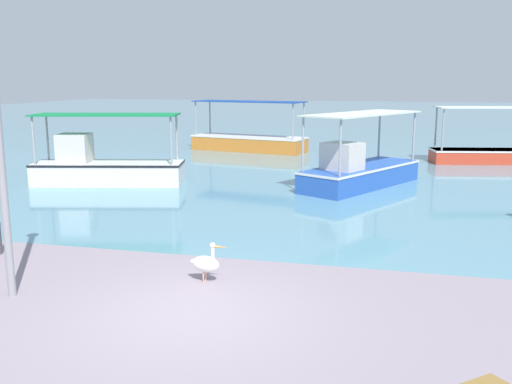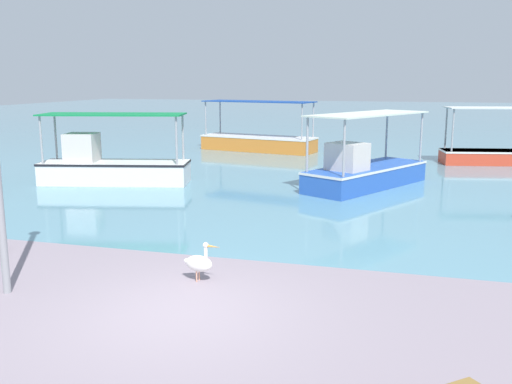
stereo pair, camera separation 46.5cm
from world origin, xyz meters
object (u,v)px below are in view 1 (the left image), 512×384
object	(u,v)px
fishing_boat_center	(359,170)
fishing_boat_far_left	(104,166)
fishing_boat_near_right	(489,152)
pelican	(206,263)
fishing_boat_outer	(249,140)

from	to	relation	value
fishing_boat_center	fishing_boat_far_left	bearing A→B (deg)	-169.50
fishing_boat_near_right	pelican	xyz separation A→B (m)	(-7.68, -18.12, -0.13)
fishing_boat_center	fishing_boat_near_right	bearing A→B (deg)	53.61
fishing_boat_far_left	fishing_boat_near_right	xyz separation A→B (m)	(14.65, 9.13, -0.16)
fishing_boat_near_right	fishing_boat_center	xyz separation A→B (m)	(-5.48, -7.43, 0.12)
fishing_boat_center	pelican	size ratio (longest dim) A/B	7.07
fishing_boat_center	pelican	bearing A→B (deg)	-101.63
fishing_boat_near_right	fishing_boat_outer	xyz separation A→B (m)	(-11.94, 1.82, 0.05)
fishing_boat_outer	pelican	xyz separation A→B (m)	(4.26, -19.94, -0.19)
fishing_boat_near_right	pelican	bearing A→B (deg)	-112.96
fishing_boat_center	pelican	world-z (taller)	fishing_boat_center
fishing_boat_center	pelican	distance (m)	10.91
fishing_boat_far_left	fishing_boat_outer	bearing A→B (deg)	76.08
fishing_boat_near_right	fishing_boat_far_left	bearing A→B (deg)	-148.06
fishing_boat_outer	fishing_boat_center	bearing A→B (deg)	-55.08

